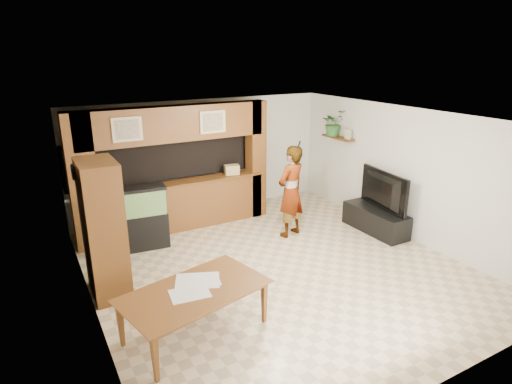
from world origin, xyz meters
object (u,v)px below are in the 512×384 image
aquarium (137,219)px  dining_table (197,313)px  pantry_cabinet (103,230)px  person (291,192)px  television (378,191)px

aquarium → dining_table: (-0.01, -3.02, -0.27)m
pantry_cabinet → person: bearing=7.3°
aquarium → person: (2.87, -0.88, 0.34)m
aquarium → television: 4.82m
pantry_cabinet → television: size_ratio=1.54×
television → person: size_ratio=0.74×
aquarium → dining_table: size_ratio=0.65×
television → dining_table: bearing=114.4°
television → pantry_cabinet: bearing=94.4°
pantry_cabinet → television: (5.35, -0.25, -0.18)m
pantry_cabinet → person: size_ratio=1.14×
dining_table → aquarium: bearing=76.5°
aquarium → pantry_cabinet: bearing=-115.1°
television → dining_table: 4.80m
television → dining_table: (-4.55, -1.42, -0.56)m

